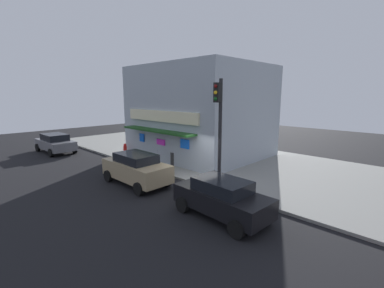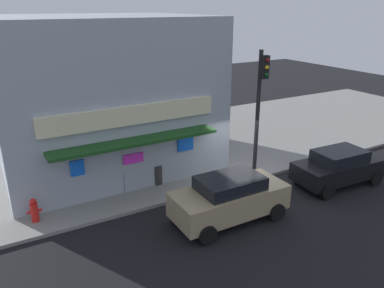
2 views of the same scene
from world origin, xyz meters
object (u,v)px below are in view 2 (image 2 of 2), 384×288
traffic_light (260,96)px  trash_can (157,174)px  pedestrian (121,170)px  parked_car_tan (229,198)px  parked_car_black (338,167)px  fire_hydrant (34,210)px

traffic_light → trash_can: (-4.49, 0.98, -3.00)m
pedestrian → parked_car_tan: (2.63, -3.80, -0.17)m
traffic_light → parked_car_black: 4.44m
fire_hydrant → trash_can: size_ratio=1.04×
fire_hydrant → parked_car_black: bearing=-14.2°
traffic_light → fire_hydrant: traffic_light is taller
pedestrian → trash_can: bearing=-4.0°
fire_hydrant → pedestrian: (3.43, 0.75, 0.48)m
fire_hydrant → pedestrian: 3.54m
fire_hydrant → parked_car_black: size_ratio=0.22×
trash_can → parked_car_tan: parked_car_tan is taller
traffic_light → pedestrian: bearing=169.8°
pedestrian → parked_car_black: size_ratio=0.41×
traffic_light → fire_hydrant: 9.90m
trash_can → parked_car_tan: size_ratio=0.20×
traffic_light → parked_car_black: (2.28, -2.62, -2.76)m
parked_car_tan → pedestrian: bearing=124.6°
traffic_light → pedestrian: size_ratio=3.25×
pedestrian → parked_car_black: bearing=-24.1°
traffic_light → parked_car_black: traffic_light is taller
trash_can → parked_car_tan: 3.87m
pedestrian → fire_hydrant: bearing=-167.7°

